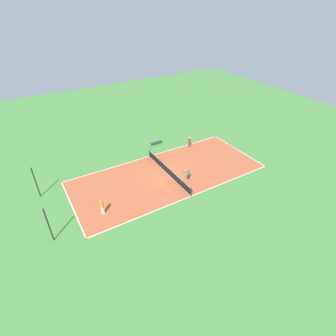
% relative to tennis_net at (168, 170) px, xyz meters
% --- Properties ---
extents(ground_plane, '(80.00, 80.00, 0.00)m').
position_rel_tennis_net_xyz_m(ground_plane, '(0.00, 0.00, -0.54)').
color(ground_plane, '#47843D').
extents(court_surface, '(9.86, 23.01, 0.02)m').
position_rel_tennis_net_xyz_m(court_surface, '(0.00, 0.00, -0.53)').
color(court_surface, '#B75633').
rests_on(court_surface, ground_plane).
extents(tennis_net, '(9.66, 0.10, 1.03)m').
position_rel_tennis_net_xyz_m(tennis_net, '(0.00, 0.00, 0.00)').
color(tennis_net, black).
rests_on(tennis_net, court_surface).
extents(bench, '(0.36, 1.85, 0.45)m').
position_rel_tennis_net_xyz_m(bench, '(7.30, -2.39, -0.15)').
color(bench, '#333338').
rests_on(bench, ground_plane).
extents(player_coach_red, '(0.48, 0.48, 1.52)m').
position_rel_tennis_net_xyz_m(player_coach_red, '(4.31, -6.10, 0.34)').
color(player_coach_red, '#4C4C51').
rests_on(player_coach_red, court_surface).
extents(player_center_orange, '(0.44, 0.44, 1.81)m').
position_rel_tennis_net_xyz_m(player_center_orange, '(-2.58, 9.05, 0.52)').
color(player_center_orange, white).
rests_on(player_center_orange, court_surface).
extents(player_far_green, '(0.40, 0.95, 1.36)m').
position_rel_tennis_net_xyz_m(player_far_green, '(-2.07, -1.50, 0.24)').
color(player_far_green, navy).
rests_on(player_far_green, court_surface).
extents(tennis_ball_right_alley, '(0.07, 0.07, 0.07)m').
position_rel_tennis_net_xyz_m(tennis_ball_right_alley, '(3.84, -4.61, -0.49)').
color(tennis_ball_right_alley, '#CCE033').
rests_on(tennis_ball_right_alley, court_surface).
extents(tennis_ball_far_baseline, '(0.07, 0.07, 0.07)m').
position_rel_tennis_net_xyz_m(tennis_ball_far_baseline, '(2.12, -7.90, -0.49)').
color(tennis_ball_far_baseline, '#CCE033').
rests_on(tennis_ball_far_baseline, court_surface).
extents(tennis_ball_near_net, '(0.07, 0.07, 0.07)m').
position_rel_tennis_net_xyz_m(tennis_ball_near_net, '(-3.21, 3.36, -0.49)').
color(tennis_ball_near_net, '#CCE033').
rests_on(tennis_ball_near_net, court_surface).
extents(tennis_ball_midcourt, '(0.07, 0.07, 0.07)m').
position_rel_tennis_net_xyz_m(tennis_ball_midcourt, '(1.51, 8.17, -0.49)').
color(tennis_ball_midcourt, '#CCE033').
rests_on(tennis_ball_midcourt, court_surface).
extents(fence_post_back_left, '(0.12, 0.12, 3.69)m').
position_rel_tennis_net_xyz_m(fence_post_back_left, '(-3.51, 13.95, 1.30)').
color(fence_post_back_left, black).
rests_on(fence_post_back_left, ground_plane).
extents(fence_post_back_right, '(0.12, 0.12, 3.69)m').
position_rel_tennis_net_xyz_m(fence_post_back_right, '(3.51, 13.95, 1.30)').
color(fence_post_back_right, black).
rests_on(fence_post_back_right, ground_plane).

